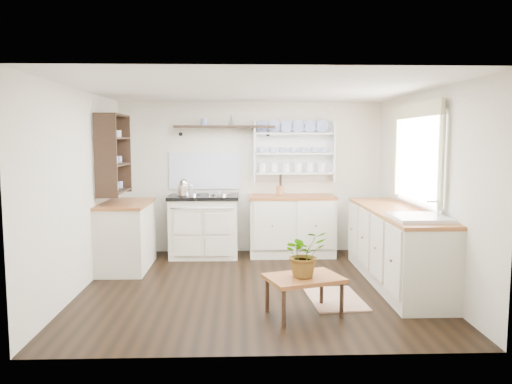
# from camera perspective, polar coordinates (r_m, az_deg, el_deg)

# --- Properties ---
(floor) EXTENTS (4.00, 3.80, 0.01)m
(floor) POSITION_cam_1_polar(r_m,az_deg,el_deg) (6.01, -0.12, -10.75)
(floor) COLOR black
(floor) RESTS_ON ground
(wall_back) EXTENTS (4.00, 0.02, 2.30)m
(wall_back) POSITION_cam_1_polar(r_m,az_deg,el_deg) (7.67, -0.57, 1.69)
(wall_back) COLOR beige
(wall_back) RESTS_ON ground
(wall_right) EXTENTS (0.02, 3.80, 2.30)m
(wall_right) POSITION_cam_1_polar(r_m,az_deg,el_deg) (6.17, 18.77, 0.28)
(wall_right) COLOR beige
(wall_right) RESTS_ON ground
(wall_left) EXTENTS (0.02, 3.80, 2.30)m
(wall_left) POSITION_cam_1_polar(r_m,az_deg,el_deg) (6.06, -19.40, 0.15)
(wall_left) COLOR beige
(wall_left) RESTS_ON ground
(ceiling) EXTENTS (4.00, 3.80, 0.01)m
(ceiling) POSITION_cam_1_polar(r_m,az_deg,el_deg) (5.77, -0.12, 11.65)
(ceiling) COLOR white
(ceiling) RESTS_ON wall_back
(window) EXTENTS (0.08, 1.55, 1.22)m
(window) POSITION_cam_1_polar(r_m,az_deg,el_deg) (6.27, 17.98, 4.19)
(window) COLOR white
(window) RESTS_ON wall_right
(aga_cooker) EXTENTS (1.02, 0.71, 0.95)m
(aga_cooker) POSITION_cam_1_polar(r_m,az_deg,el_deg) (7.44, -5.95, -3.79)
(aga_cooker) COLOR beige
(aga_cooker) RESTS_ON floor
(back_cabinets) EXTENTS (1.27, 0.63, 0.90)m
(back_cabinets) POSITION_cam_1_polar(r_m,az_deg,el_deg) (7.50, 4.09, -3.75)
(back_cabinets) COLOR beige
(back_cabinets) RESTS_ON floor
(right_cabinets) EXTENTS (0.62, 2.43, 0.90)m
(right_cabinets) POSITION_cam_1_polar(r_m,az_deg,el_deg) (6.27, 15.65, -5.91)
(right_cabinets) COLOR beige
(right_cabinets) RESTS_ON floor
(belfast_sink) EXTENTS (0.55, 0.60, 0.45)m
(belfast_sink) POSITION_cam_1_polar(r_m,az_deg,el_deg) (5.51, 18.11, -4.03)
(belfast_sink) COLOR white
(belfast_sink) RESTS_ON right_cabinets
(left_cabinets) EXTENTS (0.62, 1.13, 0.90)m
(left_cabinets) POSITION_cam_1_polar(r_m,az_deg,el_deg) (6.94, -14.59, -4.74)
(left_cabinets) COLOR beige
(left_cabinets) RESTS_ON floor
(plate_rack) EXTENTS (1.20, 0.22, 0.90)m
(plate_rack) POSITION_cam_1_polar(r_m,az_deg,el_deg) (7.66, 4.32, 4.70)
(plate_rack) COLOR white
(plate_rack) RESTS_ON wall_back
(high_shelf) EXTENTS (1.50, 0.29, 0.16)m
(high_shelf) POSITION_cam_1_polar(r_m,az_deg,el_deg) (7.53, -3.62, 7.37)
(high_shelf) COLOR black
(high_shelf) RESTS_ON wall_back
(left_shelving) EXTENTS (0.28, 0.80, 1.05)m
(left_shelving) POSITION_cam_1_polar(r_m,az_deg,el_deg) (6.85, -15.98, 4.27)
(left_shelving) COLOR black
(left_shelving) RESTS_ON wall_left
(kettle) EXTENTS (0.19, 0.19, 0.23)m
(kettle) POSITION_cam_1_polar(r_m,az_deg,el_deg) (7.27, -8.27, 0.54)
(kettle) COLOR silver
(kettle) RESTS_ON aga_cooker
(utensil_crock) EXTENTS (0.11, 0.11, 0.13)m
(utensil_crock) POSITION_cam_1_polar(r_m,az_deg,el_deg) (7.49, 2.76, 0.21)
(utensil_crock) COLOR #AC6F3F
(utensil_crock) RESTS_ON back_cabinets
(center_table) EXTENTS (0.84, 0.72, 0.39)m
(center_table) POSITION_cam_1_polar(r_m,az_deg,el_deg) (5.03, 5.51, -10.08)
(center_table) COLOR brown
(center_table) RESTS_ON floor
(potted_plant) EXTENTS (0.52, 0.48, 0.46)m
(potted_plant) POSITION_cam_1_polar(r_m,az_deg,el_deg) (4.96, 5.54, -7.01)
(potted_plant) COLOR #3F7233
(potted_plant) RESTS_ON center_table
(floor_rug) EXTENTS (0.61, 0.88, 0.02)m
(floor_rug) POSITION_cam_1_polar(r_m,az_deg,el_deg) (5.62, 9.01, -11.95)
(floor_rug) COLOR #A0755D
(floor_rug) RESTS_ON floor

